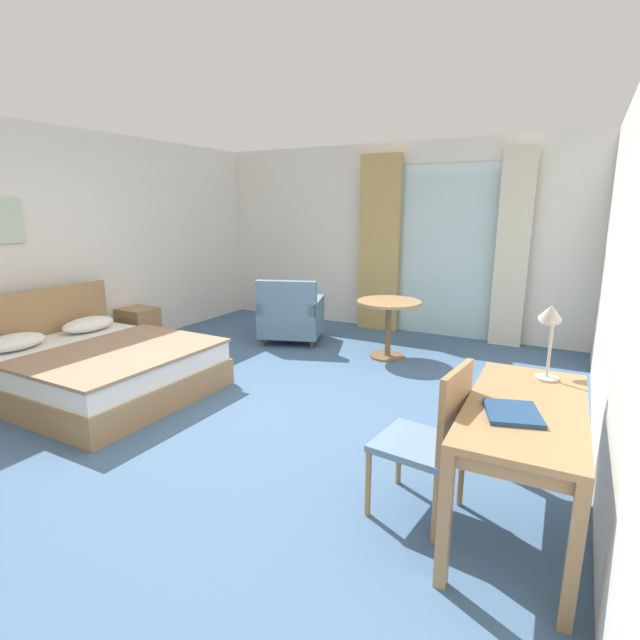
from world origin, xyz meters
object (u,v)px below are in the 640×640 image
nightstand (139,327)px  round_cafe_table (389,315)px  desk_chair (432,435)px  framed_picture (8,221)px  desk_lamp (550,322)px  closed_book (513,413)px  writing_desk (525,420)px  armchair_by_window (291,317)px  bed (96,367)px

nightstand → round_cafe_table: 3.21m
desk_chair → framed_picture: framed_picture is taller
desk_lamp → closed_book: 0.83m
nightstand → framed_picture: 1.93m
writing_desk → desk_lamp: (0.05, 0.58, 0.43)m
closed_book → writing_desk: bearing=58.0°
nightstand → framed_picture: size_ratio=1.12×
writing_desk → framed_picture: (-4.99, 0.23, 0.98)m
nightstand → armchair_by_window: armchair_by_window is taller
closed_book → round_cafe_table: closed_book is taller
bed → armchair_by_window: bed is taller
bed → round_cafe_table: (2.10, 2.41, 0.26)m
framed_picture → writing_desk: bearing=-2.6°
writing_desk → nightstand: bearing=162.0°
bed → nightstand: bed is taller
desk_chair → armchair_by_window: 3.88m
nightstand → desk_chair: (4.31, -1.68, 0.26)m
desk_lamp → framed_picture: (-5.03, -0.36, 0.55)m
writing_desk → armchair_by_window: size_ratio=1.35×
bed → nightstand: (-0.91, 1.33, -0.01)m
nightstand → desk_chair: bearing=-21.3°
desk_chair → round_cafe_table: (-1.30, 2.76, 0.01)m
writing_desk → round_cafe_table: bearing=123.8°
bed → closed_book: 3.87m
bed → closed_book: size_ratio=6.59×
writing_desk → framed_picture: bearing=177.4°
nightstand → round_cafe_table: size_ratio=0.66×
closed_book → framed_picture: 5.03m
bed → armchair_by_window: bearing=73.6°
desk_lamp → armchair_by_window: (-3.19, 2.08, -0.74)m
armchair_by_window → desk_lamp: bearing=-33.1°
bed → nightstand: size_ratio=3.95×
armchair_by_window → round_cafe_table: bearing=-1.1°
closed_book → round_cafe_table: bearing=104.2°
armchair_by_window → bed: bearing=-106.4°
desk_lamp → framed_picture: 5.08m
round_cafe_table → framed_picture: 4.18m
bed → desk_chair: size_ratio=2.11×
writing_desk → closed_book: bearing=-104.8°
desk_lamp → bed: bearing=-174.8°
desk_chair → closed_book: (0.41, -0.05, 0.24)m
round_cafe_table → bed: bearing=-131.1°
desk_lamp → closed_book: size_ratio=1.58×
writing_desk → desk_chair: bearing=-164.3°
desk_chair → round_cafe_table: desk_chair is taller
writing_desk → desk_chair: desk_chair is taller
writing_desk → framed_picture: 5.09m
bed → closed_book: (3.81, -0.40, 0.50)m
closed_book → armchair_by_window: (-3.10, 2.84, -0.41)m
desk_lamp → framed_picture: framed_picture is taller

